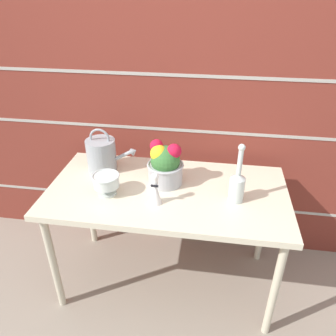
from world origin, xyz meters
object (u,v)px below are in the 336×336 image
object	(u,v)px
watering_can	(102,154)
figurine_vase	(155,191)
crystal_pedestal_bowl	(106,182)
glass_decanter	(237,184)
flower_planter	(165,164)

from	to	relation	value
watering_can	figurine_vase	size ratio (longest dim) A/B	1.75
crystal_pedestal_bowl	glass_decanter	size ratio (longest dim) A/B	0.45
watering_can	glass_decanter	size ratio (longest dim) A/B	0.96
flower_planter	figurine_vase	size ratio (longest dim) A/B	1.42
watering_can	glass_decanter	xyz separation A→B (m)	(0.82, -0.22, 0.00)
watering_can	flower_planter	xyz separation A→B (m)	(0.41, -0.10, 0.02)
flower_planter	glass_decanter	world-z (taller)	glass_decanter
watering_can	crystal_pedestal_bowl	world-z (taller)	watering_can
crystal_pedestal_bowl	glass_decanter	xyz separation A→B (m)	(0.71, 0.05, 0.03)
watering_can	glass_decanter	distance (m)	0.85
glass_decanter	figurine_vase	bearing A→B (deg)	-167.98
flower_planter	figurine_vase	xyz separation A→B (m)	(-0.02, -0.21, -0.05)
glass_decanter	crystal_pedestal_bowl	bearing A→B (deg)	-176.30
watering_can	flower_planter	bearing A→B (deg)	-13.47
crystal_pedestal_bowl	flower_planter	distance (m)	0.35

